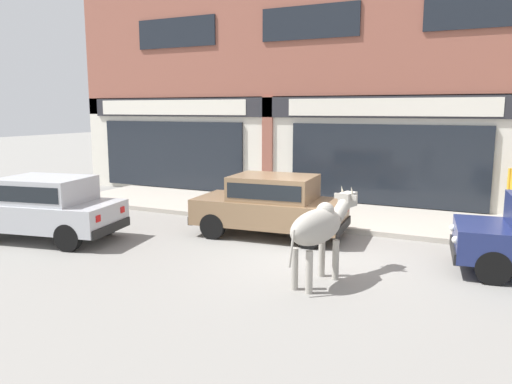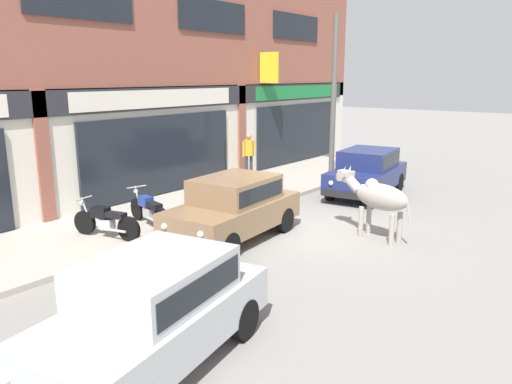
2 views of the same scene
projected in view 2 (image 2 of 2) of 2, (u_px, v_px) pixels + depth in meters
The scene contains 11 objects.
ground_plane at pixel (316, 230), 12.30m from camera, with size 90.00×90.00×0.00m, color gray.
sidewalk at pixel (202, 203), 14.61m from camera, with size 19.00×3.37×0.13m, color #A8A093.
shop_building at pixel (151, 50), 14.78m from camera, with size 23.00×1.40×9.34m.
cow at pixel (378, 197), 11.46m from camera, with size 0.86×2.12×1.61m.
car_0 at pixel (153, 307), 6.43m from camera, with size 3.79×2.20×1.46m.
car_1 at pixel (234, 205), 11.48m from camera, with size 3.71×1.89×1.46m.
car_2 at pixel (367, 170), 15.69m from camera, with size 3.75×2.02×1.46m.
motorcycle_0 at pixel (106, 221), 11.27m from camera, with size 0.67×1.78×0.88m.
motorcycle_1 at pixel (149, 210), 12.22m from camera, with size 0.66×1.79×0.88m.
pedestrian at pixel (249, 151), 17.69m from camera, with size 0.46×0.32×1.60m.
utility_pole at pixel (334, 99), 17.05m from camera, with size 0.18×0.18×5.59m, color #595651.
Camera 2 is at (-10.19, -6.06, 3.73)m, focal length 35.00 mm.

